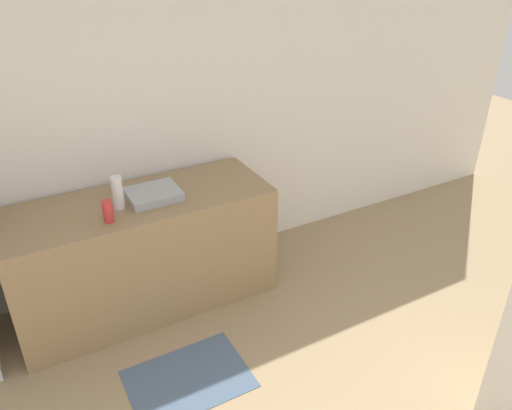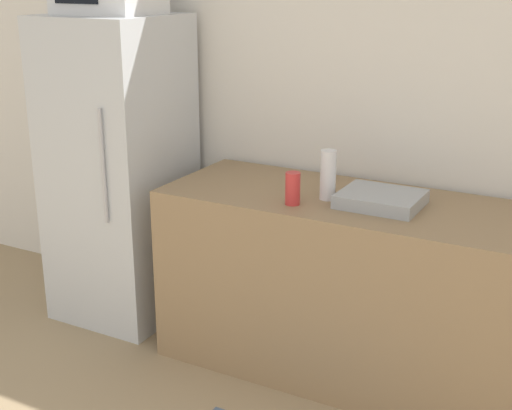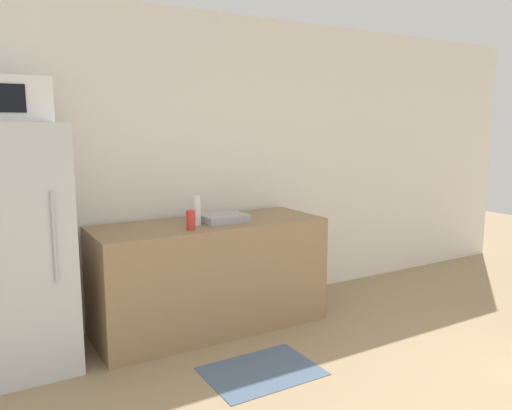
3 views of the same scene
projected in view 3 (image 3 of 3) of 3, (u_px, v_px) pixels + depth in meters
The scene contains 8 objects.
wall_back at pixel (200, 166), 4.33m from camera, with size 8.00×0.06×2.60m, color white.
refrigerator at pixel (19, 249), 3.31m from camera, with size 0.64×0.66×1.67m.
microwave at pixel (7, 99), 3.16m from camera, with size 0.50×0.38×0.28m.
counter at pixel (210, 275), 4.07m from camera, with size 1.86×0.69×0.88m, color #937551.
sink_basin at pixel (223, 218), 4.03m from camera, with size 0.36×0.31×0.06m, color #9EA3A8.
bottle_tall at pixel (196, 210), 3.87m from camera, with size 0.07×0.07×0.23m, color silver.
bottle_short at pixel (191, 220), 3.70m from camera, with size 0.07×0.07×0.15m, color red.
kitchen_rug at pixel (262, 371), 3.37m from camera, with size 0.76×0.55×0.01m, color slate.
Camera 3 is at (-1.78, -0.56, 1.64)m, focal length 35.00 mm.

